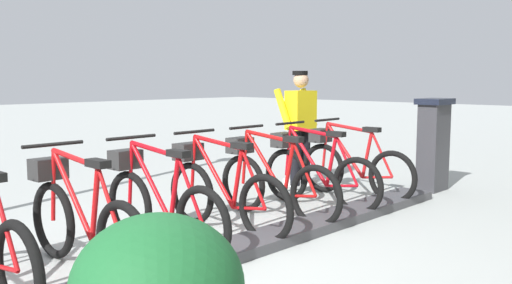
{
  "coord_description": "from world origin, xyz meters",
  "views": [
    {
      "loc": [
        -3.4,
        2.73,
        1.55
      ],
      "look_at": [
        0.5,
        -1.34,
        0.9
      ],
      "focal_mm": 38.61,
      "sensor_mm": 36.0,
      "label": 1
    }
  ],
  "objects_px": {
    "bike_docked_0": "(351,165)",
    "bike_docked_5": "(80,219)",
    "bike_docked_1": "(315,172)",
    "worker_near_rack": "(300,124)",
    "bike_docked_3": "(221,191)",
    "bike_docked_4": "(158,203)",
    "payment_kiosk": "(433,143)",
    "bike_docked_2": "(272,180)"
  },
  "relations": [
    {
      "from": "bike_docked_0",
      "to": "bike_docked_3",
      "type": "relative_size",
      "value": 1.0
    },
    {
      "from": "payment_kiosk",
      "to": "bike_docked_0",
      "type": "height_order",
      "value": "payment_kiosk"
    },
    {
      "from": "worker_near_rack",
      "to": "bike_docked_4",
      "type": "bearing_deg",
      "value": 106.88
    },
    {
      "from": "bike_docked_0",
      "to": "bike_docked_1",
      "type": "distance_m",
      "value": 0.77
    },
    {
      "from": "bike_docked_2",
      "to": "bike_docked_4",
      "type": "xyz_separation_m",
      "value": [
        0.0,
        1.54,
        0.0
      ]
    },
    {
      "from": "payment_kiosk",
      "to": "bike_docked_4",
      "type": "xyz_separation_m",
      "value": [
        0.57,
        4.23,
        -0.24
      ]
    },
    {
      "from": "bike_docked_4",
      "to": "worker_near_rack",
      "type": "xyz_separation_m",
      "value": [
        0.98,
        -3.22,
        0.48
      ]
    },
    {
      "from": "payment_kiosk",
      "to": "bike_docked_5",
      "type": "height_order",
      "value": "payment_kiosk"
    },
    {
      "from": "payment_kiosk",
      "to": "bike_docked_2",
      "type": "relative_size",
      "value": 0.74
    },
    {
      "from": "bike_docked_1",
      "to": "bike_docked_5",
      "type": "distance_m",
      "value": 3.09
    },
    {
      "from": "payment_kiosk",
      "to": "bike_docked_5",
      "type": "distance_m",
      "value": 5.04
    },
    {
      "from": "bike_docked_2",
      "to": "bike_docked_3",
      "type": "distance_m",
      "value": 0.77
    },
    {
      "from": "payment_kiosk",
      "to": "bike_docked_4",
      "type": "bearing_deg",
      "value": 82.31
    },
    {
      "from": "bike_docked_4",
      "to": "payment_kiosk",
      "type": "bearing_deg",
      "value": -97.69
    },
    {
      "from": "worker_near_rack",
      "to": "bike_docked_3",
      "type": "bearing_deg",
      "value": 111.75
    },
    {
      "from": "bike_docked_0",
      "to": "bike_docked_4",
      "type": "relative_size",
      "value": 1.0
    },
    {
      "from": "payment_kiosk",
      "to": "bike_docked_2",
      "type": "bearing_deg",
      "value": 78.0
    },
    {
      "from": "bike_docked_0",
      "to": "bike_docked_4",
      "type": "distance_m",
      "value": 3.09
    },
    {
      "from": "bike_docked_2",
      "to": "bike_docked_3",
      "type": "height_order",
      "value": "same"
    },
    {
      "from": "bike_docked_0",
      "to": "bike_docked_3",
      "type": "xyz_separation_m",
      "value": [
        0.0,
        2.32,
        0.0
      ]
    },
    {
      "from": "payment_kiosk",
      "to": "bike_docked_4",
      "type": "height_order",
      "value": "payment_kiosk"
    },
    {
      "from": "bike_docked_1",
      "to": "bike_docked_2",
      "type": "xyz_separation_m",
      "value": [
        0.0,
        0.77,
        0.0
      ]
    },
    {
      "from": "bike_docked_2",
      "to": "worker_near_rack",
      "type": "height_order",
      "value": "worker_near_rack"
    },
    {
      "from": "bike_docked_1",
      "to": "worker_near_rack",
      "type": "bearing_deg",
      "value": -42.83
    },
    {
      "from": "bike_docked_0",
      "to": "bike_docked_4",
      "type": "height_order",
      "value": "same"
    },
    {
      "from": "payment_kiosk",
      "to": "worker_near_rack",
      "type": "bearing_deg",
      "value": 33.11
    },
    {
      "from": "bike_docked_1",
      "to": "worker_near_rack",
      "type": "xyz_separation_m",
      "value": [
        0.98,
        -0.91,
        0.48
      ]
    },
    {
      "from": "bike_docked_4",
      "to": "bike_docked_2",
      "type": "bearing_deg",
      "value": -90.0
    },
    {
      "from": "bike_docked_3",
      "to": "bike_docked_0",
      "type": "bearing_deg",
      "value": -90.0
    },
    {
      "from": "bike_docked_3",
      "to": "bike_docked_4",
      "type": "distance_m",
      "value": 0.77
    },
    {
      "from": "bike_docked_1",
      "to": "bike_docked_3",
      "type": "bearing_deg",
      "value": 90.0
    },
    {
      "from": "bike_docked_2",
      "to": "bike_docked_5",
      "type": "xyz_separation_m",
      "value": [
        0.0,
        2.32,
        0.0
      ]
    },
    {
      "from": "bike_docked_0",
      "to": "bike_docked_5",
      "type": "distance_m",
      "value": 3.86
    },
    {
      "from": "bike_docked_0",
      "to": "bike_docked_1",
      "type": "relative_size",
      "value": 1.0
    },
    {
      "from": "bike_docked_1",
      "to": "worker_near_rack",
      "type": "distance_m",
      "value": 1.42
    },
    {
      "from": "bike_docked_5",
      "to": "bike_docked_3",
      "type": "bearing_deg",
      "value": -90.0
    },
    {
      "from": "bike_docked_4",
      "to": "bike_docked_5",
      "type": "xyz_separation_m",
      "value": [
        0.0,
        0.77,
        0.0
      ]
    },
    {
      "from": "bike_docked_0",
      "to": "worker_near_rack",
      "type": "xyz_separation_m",
      "value": [
        0.98,
        -0.13,
        0.48
      ]
    },
    {
      "from": "bike_docked_2",
      "to": "bike_docked_1",
      "type": "bearing_deg",
      "value": -90.0
    },
    {
      "from": "bike_docked_3",
      "to": "worker_near_rack",
      "type": "distance_m",
      "value": 2.68
    },
    {
      "from": "bike_docked_2",
      "to": "bike_docked_5",
      "type": "relative_size",
      "value": 1.0
    },
    {
      "from": "payment_kiosk",
      "to": "bike_docked_1",
      "type": "xyz_separation_m",
      "value": [
        0.57,
        1.92,
        -0.24
      ]
    }
  ]
}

